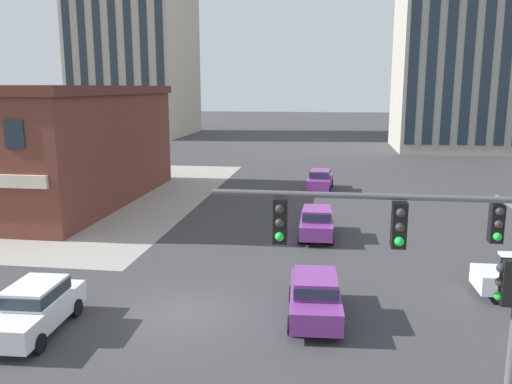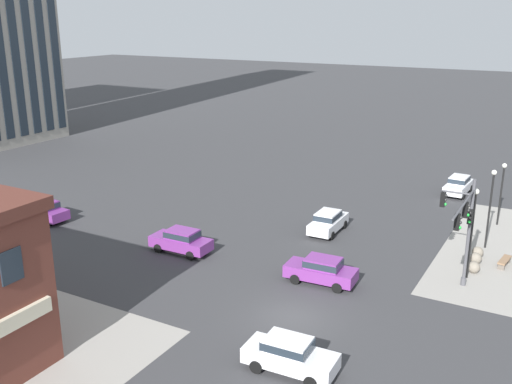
{
  "view_description": "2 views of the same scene",
  "coord_description": "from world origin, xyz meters",
  "px_view_note": "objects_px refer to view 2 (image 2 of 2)",
  "views": [
    {
      "loc": [
        5.22,
        -17.55,
        8.21
      ],
      "look_at": [
        1.82,
        6.1,
        3.43
      ],
      "focal_mm": 36.92,
      "sensor_mm": 36.0,
      "label": 1
    },
    {
      "loc": [
        -26.06,
        -12.36,
        16.1
      ],
      "look_at": [
        5.66,
        5.46,
        4.95
      ],
      "focal_mm": 40.87,
      "sensor_mm": 36.0,
      "label": 2
    }
  ],
  "objects_px": {
    "bollard_sphere_curb_a": "(474,267)",
    "car_main_northbound_far": "(181,240)",
    "car_main_northbound_near": "(321,269)",
    "car_parked_curb": "(289,354)",
    "bollard_sphere_curb_b": "(476,258)",
    "street_lamp_corner_near": "(473,224)",
    "car_main_mid": "(44,210)",
    "car_main_southbound_near": "(328,221)",
    "bollard_sphere_curb_c": "(478,252)",
    "traffic_signal_main": "(463,223)",
    "street_lamp_mid_sidewalk": "(491,200)",
    "bench_near_signal": "(504,261)",
    "street_lamp_corner_far": "(502,186)",
    "car_cross_westbound": "(458,184)"
  },
  "relations": [
    {
      "from": "bollard_sphere_curb_a",
      "to": "car_main_northbound_far",
      "type": "distance_m",
      "value": 19.68
    },
    {
      "from": "car_main_northbound_near",
      "to": "car_parked_curb",
      "type": "xyz_separation_m",
      "value": [
        -9.38,
        -2.4,
        0.0
      ]
    },
    {
      "from": "car_main_northbound_near",
      "to": "bollard_sphere_curb_b",
      "type": "bearing_deg",
      "value": -45.27
    },
    {
      "from": "street_lamp_corner_near",
      "to": "car_main_mid",
      "type": "relative_size",
      "value": 1.32
    },
    {
      "from": "bollard_sphere_curb_a",
      "to": "street_lamp_corner_near",
      "type": "distance_m",
      "value": 3.46
    },
    {
      "from": "car_main_northbound_near",
      "to": "car_main_southbound_near",
      "type": "relative_size",
      "value": 1.01
    },
    {
      "from": "bollard_sphere_curb_c",
      "to": "car_main_northbound_near",
      "type": "xyz_separation_m",
      "value": [
        -8.97,
        7.82,
        0.53
      ]
    },
    {
      "from": "bollard_sphere_curb_a",
      "to": "car_main_mid",
      "type": "height_order",
      "value": "car_main_mid"
    },
    {
      "from": "traffic_signal_main",
      "to": "bollard_sphere_curb_a",
      "type": "relative_size",
      "value": 8.78
    },
    {
      "from": "street_lamp_mid_sidewalk",
      "to": "car_main_southbound_near",
      "type": "height_order",
      "value": "street_lamp_mid_sidewalk"
    },
    {
      "from": "bench_near_signal",
      "to": "street_lamp_corner_far",
      "type": "height_order",
      "value": "street_lamp_corner_far"
    },
    {
      "from": "street_lamp_corner_near",
      "to": "bollard_sphere_curb_b",
      "type": "bearing_deg",
      "value": -2.12
    },
    {
      "from": "bollard_sphere_curb_c",
      "to": "street_lamp_corner_near",
      "type": "relative_size",
      "value": 0.13
    },
    {
      "from": "car_main_northbound_near",
      "to": "car_cross_westbound",
      "type": "relative_size",
      "value": 1.0
    },
    {
      "from": "street_lamp_mid_sidewalk",
      "to": "car_main_northbound_far",
      "type": "distance_m",
      "value": 21.91
    },
    {
      "from": "bench_near_signal",
      "to": "car_parked_curb",
      "type": "distance_m",
      "value": 19.16
    },
    {
      "from": "bollard_sphere_curb_c",
      "to": "street_lamp_corner_far",
      "type": "distance_m",
      "value": 8.13
    },
    {
      "from": "traffic_signal_main",
      "to": "car_main_northbound_near",
      "type": "bearing_deg",
      "value": 111.06
    },
    {
      "from": "bench_near_signal",
      "to": "street_lamp_mid_sidewalk",
      "type": "distance_m",
      "value": 4.56
    },
    {
      "from": "bollard_sphere_curb_a",
      "to": "car_main_mid",
      "type": "distance_m",
      "value": 32.89
    },
    {
      "from": "bollard_sphere_curb_b",
      "to": "street_lamp_corner_far",
      "type": "distance_m",
      "value": 9.23
    },
    {
      "from": "bench_near_signal",
      "to": "bollard_sphere_curb_a",
      "type": "bearing_deg",
      "value": 143.12
    },
    {
      "from": "bench_near_signal",
      "to": "street_lamp_mid_sidewalk",
      "type": "xyz_separation_m",
      "value": [
        2.75,
        1.62,
        3.27
      ]
    },
    {
      "from": "car_main_southbound_near",
      "to": "bollard_sphere_curb_a",
      "type": "bearing_deg",
      "value": -101.08
    },
    {
      "from": "car_parked_curb",
      "to": "car_main_mid",
      "type": "relative_size",
      "value": 0.99
    },
    {
      "from": "car_main_northbound_near",
      "to": "car_main_southbound_near",
      "type": "xyz_separation_m",
      "value": [
        8.41,
        3.05,
        0.0
      ]
    },
    {
      "from": "car_cross_westbound",
      "to": "bollard_sphere_curb_a",
      "type": "bearing_deg",
      "value": -165.9
    },
    {
      "from": "street_lamp_mid_sidewalk",
      "to": "car_main_mid",
      "type": "distance_m",
      "value": 34.28
    },
    {
      "from": "street_lamp_corner_near",
      "to": "car_cross_westbound",
      "type": "bearing_deg",
      "value": 12.61
    },
    {
      "from": "car_cross_westbound",
      "to": "car_parked_curb",
      "type": "height_order",
      "value": "same"
    },
    {
      "from": "bollard_sphere_curb_b",
      "to": "car_parked_curb",
      "type": "bearing_deg",
      "value": 162.29
    },
    {
      "from": "bollard_sphere_curb_c",
      "to": "car_cross_westbound",
      "type": "distance_m",
      "value": 15.24
    },
    {
      "from": "bollard_sphere_curb_a",
      "to": "car_main_southbound_near",
      "type": "bearing_deg",
      "value": 78.92
    },
    {
      "from": "car_main_northbound_near",
      "to": "car_main_northbound_far",
      "type": "xyz_separation_m",
      "value": [
        -0.26,
        10.53,
        0.0
      ]
    },
    {
      "from": "car_main_northbound_far",
      "to": "car_cross_westbound",
      "type": "distance_m",
      "value": 27.79
    },
    {
      "from": "street_lamp_corner_far",
      "to": "car_main_northbound_far",
      "type": "relative_size",
      "value": 1.14
    },
    {
      "from": "bench_near_signal",
      "to": "car_parked_curb",
      "type": "xyz_separation_m",
      "value": [
        -17.74,
        7.23,
        0.59
      ]
    },
    {
      "from": "bollard_sphere_curb_a",
      "to": "car_main_northbound_near",
      "type": "xyz_separation_m",
      "value": [
        -6.24,
        8.04,
        0.53
      ]
    },
    {
      "from": "bollard_sphere_curb_a",
      "to": "car_parked_curb",
      "type": "xyz_separation_m",
      "value": [
        -15.62,
        5.64,
        0.53
      ]
    },
    {
      "from": "car_cross_westbound",
      "to": "car_main_northbound_far",
      "type": "bearing_deg",
      "value": 149.28
    },
    {
      "from": "bollard_sphere_curb_b",
      "to": "car_main_mid",
      "type": "relative_size",
      "value": 0.17
    },
    {
      "from": "car_cross_westbound",
      "to": "traffic_signal_main",
      "type": "bearing_deg",
      "value": -169.28
    },
    {
      "from": "traffic_signal_main",
      "to": "street_lamp_mid_sidewalk",
      "type": "distance_m",
      "value": 8.23
    },
    {
      "from": "traffic_signal_main",
      "to": "car_cross_westbound",
      "type": "relative_size",
      "value": 1.52
    },
    {
      "from": "street_lamp_corner_near",
      "to": "street_lamp_corner_far",
      "type": "relative_size",
      "value": 1.18
    },
    {
      "from": "car_main_northbound_near",
      "to": "street_lamp_corner_far",
      "type": "bearing_deg",
      "value": -25.95
    },
    {
      "from": "bench_near_signal",
      "to": "car_main_southbound_near",
      "type": "xyz_separation_m",
      "value": [
        0.05,
        12.68,
        0.59
      ]
    },
    {
      "from": "bollard_sphere_curb_b",
      "to": "car_main_northbound_near",
      "type": "xyz_separation_m",
      "value": [
        -7.81,
        7.89,
        0.53
      ]
    },
    {
      "from": "bollard_sphere_curb_b",
      "to": "car_main_northbound_far",
      "type": "xyz_separation_m",
      "value": [
        -8.08,
        18.41,
        0.53
      ]
    },
    {
      "from": "car_main_northbound_far",
      "to": "car_parked_curb",
      "type": "distance_m",
      "value": 15.81
    }
  ]
}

